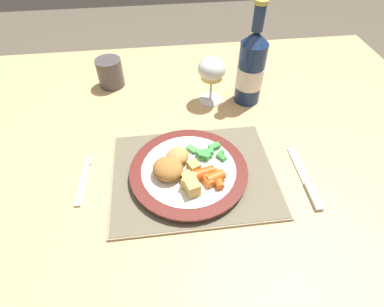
% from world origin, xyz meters
% --- Properties ---
extents(ground_plane, '(6.00, 6.00, 0.00)m').
position_xyz_m(ground_plane, '(0.00, 0.00, 0.00)').
color(ground_plane, brown).
extents(dining_table, '(1.42, 1.03, 0.74)m').
position_xyz_m(dining_table, '(0.00, 0.00, 0.66)').
color(dining_table, tan).
rests_on(dining_table, ground).
extents(placemat, '(0.37, 0.29, 0.01)m').
position_xyz_m(placemat, '(-0.02, -0.11, 0.74)').
color(placemat, gray).
rests_on(placemat, dining_table).
extents(dinner_plate, '(0.26, 0.26, 0.02)m').
position_xyz_m(dinner_plate, '(-0.03, -0.12, 0.76)').
color(dinner_plate, white).
rests_on(dinner_plate, placemat).
extents(breaded_croquettes, '(0.10, 0.12, 0.04)m').
position_xyz_m(breaded_croquettes, '(-0.07, -0.12, 0.78)').
color(breaded_croquettes, tan).
rests_on(breaded_croquettes, dinner_plate).
extents(green_beans_pile, '(0.09, 0.08, 0.02)m').
position_xyz_m(green_beans_pile, '(0.01, -0.08, 0.77)').
color(green_beans_pile, '#338438').
rests_on(green_beans_pile, dinner_plate).
extents(glazed_carrots, '(0.07, 0.06, 0.02)m').
position_xyz_m(glazed_carrots, '(0.01, -0.15, 0.78)').
color(glazed_carrots, orange).
rests_on(glazed_carrots, dinner_plate).
extents(fork, '(0.02, 0.14, 0.01)m').
position_xyz_m(fork, '(-0.26, -0.11, 0.74)').
color(fork, silver).
rests_on(fork, dining_table).
extents(table_knife, '(0.02, 0.18, 0.01)m').
position_xyz_m(table_knife, '(0.23, -0.17, 0.74)').
color(table_knife, silver).
rests_on(table_knife, dining_table).
extents(wine_glass, '(0.08, 0.08, 0.13)m').
position_xyz_m(wine_glass, '(0.07, 0.16, 0.84)').
color(wine_glass, silver).
rests_on(wine_glass, dining_table).
extents(bottle, '(0.07, 0.07, 0.28)m').
position_xyz_m(bottle, '(0.17, 0.15, 0.84)').
color(bottle, navy).
rests_on(bottle, dining_table).
extents(roast_potatoes, '(0.05, 0.09, 0.03)m').
position_xyz_m(roast_potatoes, '(-0.03, -0.16, 0.78)').
color(roast_potatoes, '#DBB256').
rests_on(roast_potatoes, dinner_plate).
extents(drinking_cup, '(0.08, 0.08, 0.09)m').
position_xyz_m(drinking_cup, '(-0.22, 0.28, 0.78)').
color(drinking_cup, '#4C4747').
rests_on(drinking_cup, dining_table).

